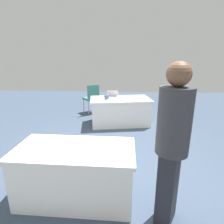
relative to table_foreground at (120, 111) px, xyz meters
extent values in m
plane|color=#3D4C60|center=(0.19, 2.15, -0.37)|extent=(14.40, 14.40, 0.00)
cube|color=silver|center=(0.00, 0.00, 0.34)|extent=(1.77, 1.17, 0.05)
cube|color=silver|center=(0.00, 0.00, -0.03)|extent=(1.70, 1.12, 0.68)
cube|color=silver|center=(0.52, 2.95, 0.34)|extent=(1.54, 0.80, 0.05)
cube|color=silver|center=(0.52, 2.95, -0.03)|extent=(1.48, 0.77, 0.68)
cylinder|color=#9E9993|center=(1.28, -1.09, -0.14)|extent=(0.03, 0.03, 0.46)
cylinder|color=#9E9993|center=(0.98, -1.32, -0.14)|extent=(0.03, 0.03, 0.46)
cylinder|color=#9E9993|center=(1.06, -0.79, -0.14)|extent=(0.03, 0.03, 0.46)
cylinder|color=#9E9993|center=(0.75, -1.01, -0.14)|extent=(0.03, 0.03, 0.46)
cube|color=#387F70|center=(1.02, -1.05, 0.12)|extent=(0.62, 0.62, 0.06)
cube|color=#387F70|center=(0.90, -0.89, 0.38)|extent=(0.36, 0.28, 0.45)
cube|color=#26262D|center=(-0.60, 3.26, 0.07)|extent=(0.29, 0.33, 0.88)
cylinder|color=#333338|center=(-0.60, 3.26, 0.85)|extent=(0.46, 0.46, 0.69)
sphere|color=brown|center=(-0.60, 3.26, 1.32)|extent=(0.24, 0.24, 0.24)
cube|color=silver|center=(0.22, 0.04, 0.37)|extent=(0.33, 0.23, 0.02)
cube|color=#B7B7BC|center=(0.22, -0.10, 0.47)|extent=(0.32, 0.09, 0.19)
sphere|color=#3F5999|center=(0.37, 0.12, 0.43)|extent=(0.13, 0.13, 0.13)
cube|color=red|center=(-0.39, 0.03, 0.37)|extent=(0.15, 0.15, 0.01)
camera|label=1|loc=(-0.09, 5.04, 1.47)|focal=29.73mm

